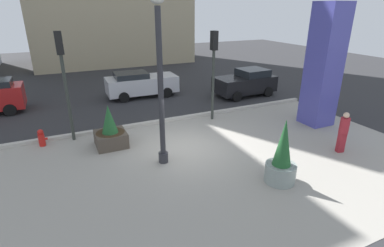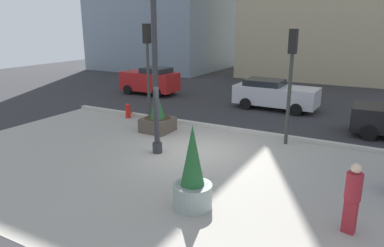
% 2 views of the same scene
% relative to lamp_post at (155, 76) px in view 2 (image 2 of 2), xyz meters
% --- Properties ---
extents(ground_plane, '(60.00, 60.00, 0.00)m').
position_rel_lamp_post_xyz_m(ground_plane, '(1.23, 4.83, -2.86)').
color(ground_plane, '#2D2D30').
extents(plaza_pavement, '(18.00, 10.00, 0.02)m').
position_rel_lamp_post_xyz_m(plaza_pavement, '(1.23, -1.17, -2.86)').
color(plaza_pavement, '#9E998E').
rests_on(plaza_pavement, ground_plane).
extents(curb_strip, '(18.00, 0.24, 0.16)m').
position_rel_lamp_post_xyz_m(curb_strip, '(1.23, 3.95, -2.78)').
color(curb_strip, '#B7B2A8').
rests_on(curb_strip, ground_plane).
extents(lamp_post, '(0.44, 0.44, 5.87)m').
position_rel_lamp_post_xyz_m(lamp_post, '(0.00, 0.00, 0.00)').
color(lamp_post, '#2D2D33').
rests_on(lamp_post, ground_plane).
extents(potted_plant_near_left, '(1.02, 1.02, 2.25)m').
position_rel_lamp_post_xyz_m(potted_plant_near_left, '(3.09, -2.93, -2.01)').
color(potted_plant_near_left, gray).
rests_on(potted_plant_near_left, ground_plane).
extents(potted_plant_by_pillar, '(1.25, 1.25, 1.81)m').
position_rel_lamp_post_xyz_m(potted_plant_by_pillar, '(-1.52, 2.27, -2.23)').
color(potted_plant_by_pillar, '#4C4238').
rests_on(potted_plant_by_pillar, ground_plane).
extents(fire_hydrant, '(0.36, 0.26, 0.75)m').
position_rel_lamp_post_xyz_m(fire_hydrant, '(-4.17, 3.50, -2.49)').
color(fire_hydrant, red).
rests_on(fire_hydrant, ground_plane).
extents(traffic_light_far_side, '(0.28, 0.42, 4.45)m').
position_rel_lamp_post_xyz_m(traffic_light_far_side, '(3.91, 3.32, 0.16)').
color(traffic_light_far_side, '#333833').
rests_on(traffic_light_far_side, ground_plane).
extents(traffic_light_corner, '(0.28, 0.42, 4.64)m').
position_rel_lamp_post_xyz_m(traffic_light_corner, '(-2.91, 3.61, 0.28)').
color(traffic_light_corner, '#333833').
rests_on(traffic_light_corner, ground_plane).
extents(car_curb_east, '(4.57, 2.18, 1.62)m').
position_rel_lamp_post_xyz_m(car_curb_east, '(1.75, 9.06, -2.02)').
color(car_curb_east, silver).
rests_on(car_curb_east, ground_plane).
extents(car_passing_lane, '(3.87, 2.00, 1.82)m').
position_rel_lamp_post_xyz_m(car_passing_lane, '(-6.85, 9.27, -1.93)').
color(car_passing_lane, red).
rests_on(car_passing_lane, ground_plane).
extents(pedestrian_crossing, '(0.43, 0.43, 1.70)m').
position_rel_lamp_post_xyz_m(pedestrian_crossing, '(6.79, -2.22, -1.91)').
color(pedestrian_crossing, maroon).
rests_on(pedestrian_crossing, ground_plane).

